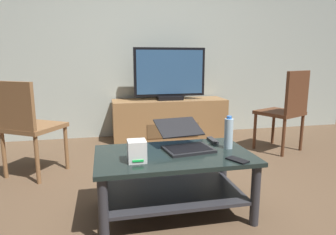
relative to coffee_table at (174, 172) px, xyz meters
name	(u,v)px	position (x,y,z in m)	size (l,w,h in m)	color
ground_plane	(189,210)	(0.12, 0.01, -0.30)	(7.68, 7.68, 0.00)	brown
back_wall	(143,35)	(0.12, 2.31, 1.10)	(6.40, 0.12, 2.80)	#A8B2A8
coffee_table	(174,172)	(0.00, 0.00, 0.00)	(1.06, 0.62, 0.44)	black
media_cabinet	(169,119)	(0.41, 1.98, -0.04)	(1.52, 0.47, 0.53)	olive
television	(170,75)	(0.41, 1.96, 0.56)	(0.95, 0.20, 0.68)	black
dining_chair	(287,107)	(1.60, 1.12, 0.22)	(0.58, 0.58, 0.94)	#59331E
side_chair	(27,123)	(-1.14, 0.93, 0.20)	(0.61, 0.61, 0.89)	brown
laptop	(184,140)	(0.10, 0.11, 0.20)	(0.38, 0.45, 0.18)	black
router_box	(137,151)	(-0.26, -0.11, 0.21)	(0.11, 0.12, 0.14)	white
water_bottle_near	(229,133)	(0.41, 0.03, 0.25)	(0.06, 0.06, 0.24)	silver
cell_phone	(237,160)	(0.36, -0.23, 0.14)	(0.07, 0.14, 0.01)	black
tv_remote	(212,140)	(0.36, 0.22, 0.15)	(0.04, 0.16, 0.02)	#2D2D30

